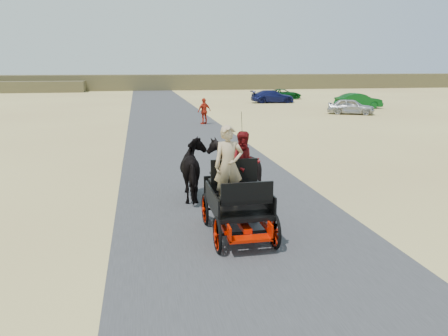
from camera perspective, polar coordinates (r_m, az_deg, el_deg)
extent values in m
plane|color=tan|center=(11.92, 0.56, -5.32)|extent=(140.00, 140.00, 0.00)
cube|color=#38383A|center=(11.92, 0.56, -5.30)|extent=(6.00, 140.00, 0.01)
cube|color=brown|center=(73.15, -9.44, 11.00)|extent=(140.00, 6.00, 2.40)
imported|color=black|center=(12.66, -3.66, -0.24)|extent=(0.91, 2.01, 1.70)
imported|color=black|center=(12.85, 1.21, -0.02)|extent=(1.37, 1.54, 1.70)
imported|color=tan|center=(9.71, 0.60, 0.31)|extent=(0.66, 0.43, 1.80)
imported|color=#660C0F|center=(10.37, 2.69, 0.49)|extent=(0.77, 0.60, 1.58)
imported|color=red|center=(29.14, -2.60, 7.43)|extent=(1.09, 0.83, 1.73)
imported|color=#B2B2B7|center=(36.69, 16.25, 7.73)|extent=(3.90, 3.01, 1.24)
imported|color=#0C4C19|center=(41.97, 17.16, 8.38)|extent=(4.23, 1.66, 1.37)
imported|color=navy|center=(46.61, 6.35, 9.27)|extent=(4.63, 2.12, 1.31)
imported|color=#0C4C19|center=(52.29, 7.78, 9.56)|extent=(4.37, 2.43, 1.16)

